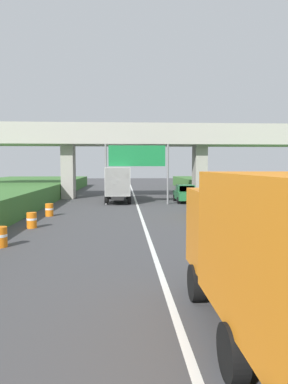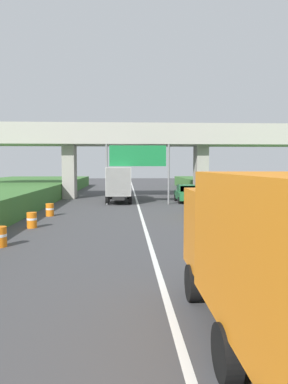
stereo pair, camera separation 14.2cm
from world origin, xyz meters
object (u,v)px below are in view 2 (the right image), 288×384
Objects in this scene: construction_barrel_2 at (0,237)px; truck_white at (119,182)px; speed_limit_sign at (239,194)px; car_yellow at (211,205)px; truck_orange at (277,256)px; overhead_highway_sign at (138,160)px; construction_barrel_3 at (32,220)px; car_green at (186,194)px; construction_barrel_4 at (50,210)px.

truck_white is at bearing 75.53° from construction_barrel_2.
car_yellow is at bearing -142.83° from speed_limit_sign.
truck_white and truck_orange have the same top height.
truck_white is 1.78× the size of car_yellow.
overhead_highway_sign is 13.81m from construction_barrel_3.
truck_white is at bearing 71.50° from construction_barrel_3.
construction_barrel_2 is (-11.39, -7.99, -0.40)m from car_yellow.
car_green is 4.56× the size of construction_barrel_2.
car_yellow is at bearing -60.08° from overhead_highway_sign.
speed_limit_sign reaches higher than construction_barrel_4.
overhead_highway_sign is at bearing -55.14° from truck_white.
truck_white is at bearing 96.98° from truck_orange.
construction_barrel_2 is (-11.40, -18.02, -0.40)m from car_green.
construction_barrel_4 is (-11.27, 1.31, -0.40)m from car_yellow.
car_yellow is at bearing -90.09° from car_green.
car_green reaches higher than construction_barrel_4.
overhead_highway_sign reaches higher than construction_barrel_4.
construction_barrel_4 is (0.12, 9.29, 0.00)m from construction_barrel_2.
truck_white is (-9.17, 8.82, 0.46)m from speed_limit_sign.
truck_orange is (3.43, -28.03, 0.00)m from truck_white.
overhead_highway_sign reaches higher than car_yellow.
construction_barrel_2 is at bearing -144.55° from speed_limit_sign.
car_green is 21.33m from construction_barrel_2.
construction_barrel_2 is at bearing -144.96° from car_yellow.
construction_barrel_2 is at bearing -104.47° from truck_white.
truck_orange reaches higher than speed_limit_sign.
overhead_highway_sign is at bearing 139.72° from speed_limit_sign.
car_yellow is 10.03m from car_green.
truck_white is at bearing 136.13° from speed_limit_sign.
speed_limit_sign is at bearing 37.17° from car_yellow.
car_green is at bearing 20.24° from overhead_highway_sign.
construction_barrel_2 is at bearing -90.73° from construction_barrel_4.
construction_barrel_4 is at bearing -133.06° from overhead_highway_sign.
car_green is (4.78, 1.76, -3.25)m from overhead_highway_sign.
truck_white is 19.48m from construction_barrel_2.
speed_limit_sign is (7.40, -6.27, -2.63)m from overhead_highway_sign.
car_yellow is at bearing -6.61° from construction_barrel_4.
speed_limit_sign is 3.37m from car_yellow.
construction_barrel_2 is 4.65m from construction_barrel_3.
truck_white is (-1.77, 2.55, -2.17)m from overhead_highway_sign.
speed_limit_sign is 17.25m from construction_barrel_2.
truck_white is at bearing 63.54° from construction_barrel_4.
truck_white reaches higher than speed_limit_sign.
car_green is at bearing 89.91° from car_yellow.
car_green is at bearing 49.83° from construction_barrel_3.
speed_limit_sign is at bearing -43.87° from truck_white.
car_yellow reaches higher than construction_barrel_2.
car_yellow is 4.56× the size of construction_barrel_2.
car_green reaches higher than construction_barrel_2.
overhead_highway_sign reaches higher than truck_white.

